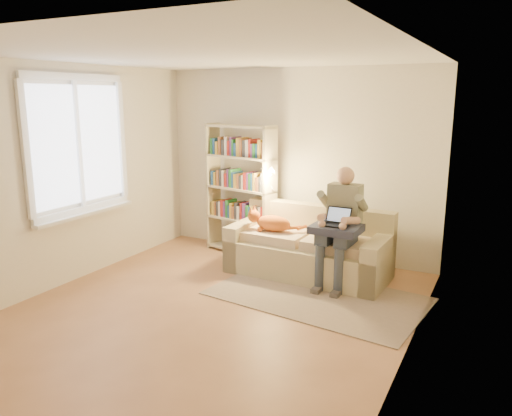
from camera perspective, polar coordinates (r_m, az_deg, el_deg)
The scene contains 14 objects.
floor at distance 5.41m, azimuth -5.10°, elevation -11.62°, with size 4.50×4.50×0.00m, color #9B6846.
ceiling at distance 4.95m, azimuth -5.72°, elevation 17.03°, with size 4.00×4.50×0.02m, color white.
wall_left at distance 6.31m, azimuth -20.93°, elevation 3.45°, with size 0.02×4.50×2.60m, color silver.
wall_right at distance 4.30m, azimuth 17.70°, elevation -0.27°, with size 0.02×4.50×2.60m, color silver.
wall_back at distance 6.99m, azimuth 4.60°, elevation 5.07°, with size 4.00×0.02×2.60m, color silver.
wall_front at distance 3.40m, azimuth -26.29°, elevation -4.35°, with size 4.00×0.02×2.60m, color silver.
window at distance 6.39m, azimuth -19.33°, elevation 4.37°, with size 0.12×1.52×1.69m.
sofa at distance 6.37m, azimuth 6.11°, elevation -4.88°, with size 2.01×0.95×0.84m.
person at distance 5.95m, azimuth 9.64°, elevation -1.34°, with size 0.40×0.63×1.41m.
cat at distance 6.36m, azimuth 1.72°, elevation -1.65°, with size 0.70×0.26×0.25m.
blanket at distance 5.85m, azimuth 9.02°, elevation -2.35°, with size 0.55×0.45×0.09m, color #252940.
laptop at distance 5.84m, azimuth 9.09°, elevation -1.39°, with size 0.29×0.28×0.23m.
bookshelf at distance 7.02m, azimuth -1.78°, elevation 2.82°, with size 1.21×0.58×1.84m.
rug at distance 5.77m, azimuth 6.98°, elevation -9.97°, with size 2.33×1.38×0.01m, color gray.
Camera 1 is at (2.66, -4.15, 2.22)m, focal length 35.00 mm.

